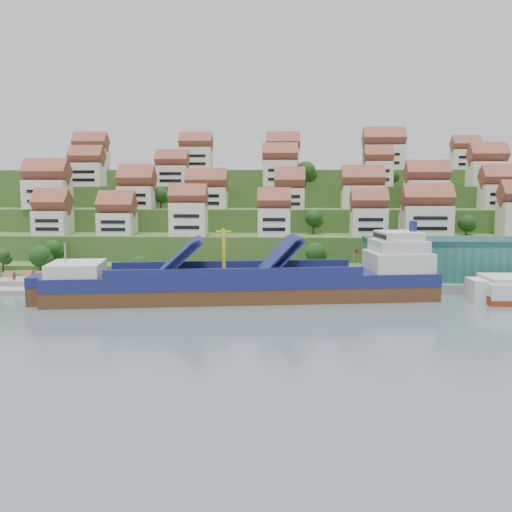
{
  "coord_description": "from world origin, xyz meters",
  "views": [
    {
      "loc": [
        1.02,
        -125.26,
        25.06
      ],
      "look_at": [
        -5.46,
        14.0,
        8.0
      ],
      "focal_mm": 40.0,
      "sensor_mm": 36.0,
      "label": 1
    }
  ],
  "objects": [
    {
      "name": "quay",
      "position": [
        20.0,
        15.0,
        1.1
      ],
      "size": [
        180.0,
        14.0,
        2.2
      ],
      "primitive_type": "cube",
      "color": "gray",
      "rests_on": "ground"
    },
    {
      "name": "hillside_village",
      "position": [
        1.53,
        60.61,
        24.37
      ],
      "size": [
        155.7,
        62.78,
        28.92
      ],
      "color": "silver",
      "rests_on": "ground"
    },
    {
      "name": "hillside_trees",
      "position": [
        -4.79,
        48.83,
        18.41
      ],
      "size": [
        142.49,
        62.25,
        30.53
      ],
      "color": "#1C4316",
      "rests_on": "ground"
    },
    {
      "name": "beach_huts",
      "position": [
        -60.0,
        10.75,
        2.1
      ],
      "size": [
        14.4,
        3.7,
        2.2
      ],
      "color": "white",
      "rests_on": "pebble_beach"
    },
    {
      "name": "hillside",
      "position": [
        0.0,
        103.55,
        10.66
      ],
      "size": [
        260.0,
        128.0,
        31.0
      ],
      "color": "#2D4C1E",
      "rests_on": "ground"
    },
    {
      "name": "warehouse",
      "position": [
        52.0,
        17.0,
        7.2
      ],
      "size": [
        60.0,
        15.0,
        10.0
      ],
      "primitive_type": "cube",
      "color": "#25655D",
      "rests_on": "quay"
    },
    {
      "name": "cargo_ship",
      "position": [
        -5.12,
        -0.65,
        3.56
      ],
      "size": [
        86.39,
        25.04,
        19.03
      ],
      "rotation": [
        0.0,
        0.0,
        0.14
      ],
      "color": "#503118",
      "rests_on": "ground"
    },
    {
      "name": "ground",
      "position": [
        0.0,
        0.0,
        0.0
      ],
      "size": [
        300.0,
        300.0,
        0.0
      ],
      "primitive_type": "plane",
      "color": "slate",
      "rests_on": "ground"
    },
    {
      "name": "pebble_beach",
      "position": [
        -58.0,
        12.0,
        0.5
      ],
      "size": [
        45.0,
        20.0,
        1.0
      ],
      "primitive_type": "cube",
      "color": "gray",
      "rests_on": "ground"
    },
    {
      "name": "flagpole",
      "position": [
        18.11,
        10.0,
        6.88
      ],
      "size": [
        1.28,
        0.16,
        8.0
      ],
      "color": "gray",
      "rests_on": "quay"
    }
  ]
}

